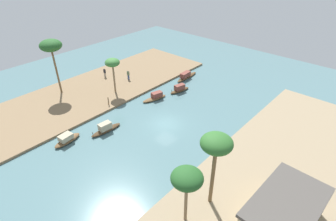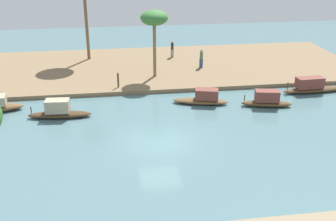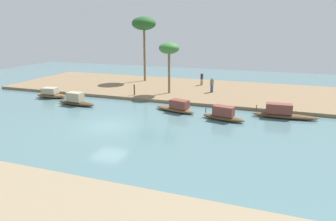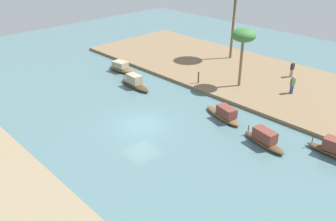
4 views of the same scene
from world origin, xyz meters
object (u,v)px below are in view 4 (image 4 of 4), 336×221
Objects in this scene: sampan_near_left_bank at (121,68)px; palm_tree_left_near at (244,37)px; sampan_with_tall_canopy at (264,139)px; mooring_post at (198,77)px; person_on_near_bank at (292,85)px; sampan_open_hull at (135,83)px; sampan_midstream at (224,114)px; person_by_mooring at (292,70)px.

palm_tree_left_near reaches higher than sampan_near_left_bank.
mooring_post is at bearing -13.12° from sampan_with_tall_canopy.
mooring_post is at bearing 36.26° from palm_tree_left_near.
sampan_near_left_bank is at bearing 123.56° from person_on_near_bank.
sampan_open_hull is at bearing 43.78° from palm_tree_left_near.
sampan_with_tall_canopy is at bearing -153.24° from person_on_near_bank.
palm_tree_left_near is (-11.79, -5.30, 4.69)m from sampan_near_left_bank.
sampan_midstream is at bearing -170.21° from sampan_open_hull.
person_on_near_bank is 6.31m from palm_tree_left_near.
sampan_midstream is 8.14m from person_on_near_bank.
mooring_post is 5.79m from palm_tree_left_near.
person_on_near_bank is (2.82, -9.09, 0.62)m from sampan_with_tall_canopy.
sampan_open_hull is at bearing 11.14° from sampan_with_tall_canopy.
sampan_near_left_bank is 0.65× the size of palm_tree_left_near.
person_by_mooring is 0.29× the size of palm_tree_left_near.
palm_tree_left_near is (2.39, 5.78, 4.05)m from person_by_mooring.
sampan_near_left_bank is 4.78m from sampan_open_hull.
mooring_post reaches higher than sampan_near_left_bank.
sampan_open_hull is 11.17m from palm_tree_left_near.
person_on_near_bank reaches higher than sampan_with_tall_canopy.
sampan_with_tall_canopy reaches higher than sampan_midstream.
sampan_with_tall_canopy is (-4.43, 1.14, 0.05)m from sampan_midstream.
sampan_with_tall_canopy is 0.87× the size of sampan_open_hull.
person_by_mooring is 1.40× the size of mooring_post.
person_by_mooring is (2.07, -3.84, -0.03)m from person_on_near_bank.
person_on_near_bank is 4.36m from person_by_mooring.
mooring_post is at bearing 150.65° from person_by_mooring.
person_by_mooring reaches higher than sampan_midstream.
sampan_with_tall_canopy is (-19.06, 1.85, 0.04)m from sampan_near_left_bank.
person_on_near_bank is (-16.24, -7.24, 0.66)m from sampan_near_left_bank.
sampan_near_left_bank is at bearing 11.51° from sampan_midstream.
palm_tree_left_near is at bearing -162.53° from sampan_near_left_bank.
sampan_midstream is at bearing -2.81° from sampan_with_tall_canopy.
sampan_midstream is 10.22m from sampan_open_hull.
person_on_near_bank is 1.02× the size of person_by_mooring.
mooring_post is (7.64, 4.27, -0.21)m from person_on_near_bank.
palm_tree_left_near reaches higher than sampan_midstream.
sampan_near_left_bank is 0.97× the size of sampan_with_tall_canopy.
person_on_near_bank is at bearing -156.47° from palm_tree_left_near.
sampan_with_tall_canopy is 9.53m from person_on_near_bank.
person_by_mooring is (-9.72, -12.81, 0.61)m from sampan_open_hull.
mooring_post is (-4.15, -4.69, 0.43)m from sampan_open_hull.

